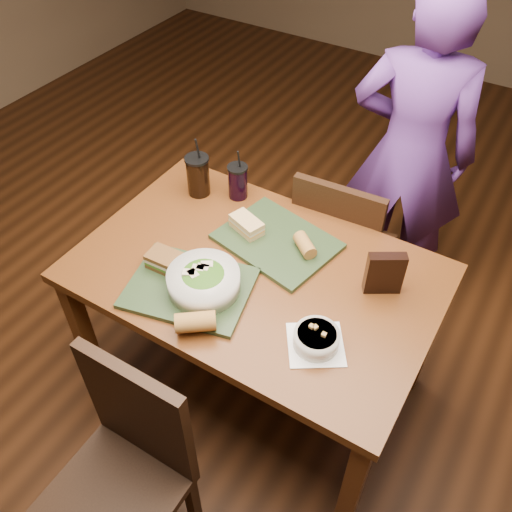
# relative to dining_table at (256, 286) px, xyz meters

# --- Properties ---
(ground) EXTENTS (6.00, 6.00, 0.00)m
(ground) POSITION_rel_dining_table_xyz_m (0.00, 0.00, -0.66)
(ground) COLOR #381C0B
(ground) RESTS_ON ground
(dining_table) EXTENTS (1.30, 0.85, 0.75)m
(dining_table) POSITION_rel_dining_table_xyz_m (0.00, 0.00, 0.00)
(dining_table) COLOR #5B2F12
(dining_table) RESTS_ON ground
(chair_near) EXTENTS (0.39, 0.39, 0.90)m
(chair_near) POSITION_rel_dining_table_xyz_m (-0.03, -0.73, -0.16)
(chair_near) COLOR black
(chair_near) RESTS_ON ground
(chair_far) EXTENTS (0.41, 0.41, 0.89)m
(chair_far) POSITION_rel_dining_table_xyz_m (0.12, 0.53, -0.17)
(chair_far) COLOR black
(chair_far) RESTS_ON ground
(diner) EXTENTS (0.64, 0.48, 1.57)m
(diner) POSITION_rel_dining_table_xyz_m (0.23, 0.95, 0.13)
(diner) COLOR #62328B
(diner) RESTS_ON ground
(tray_near) EXTENTS (0.48, 0.41, 0.02)m
(tray_near) POSITION_rel_dining_table_xyz_m (-0.15, -0.20, 0.10)
(tray_near) COLOR #26381D
(tray_near) RESTS_ON dining_table
(tray_far) EXTENTS (0.48, 0.40, 0.02)m
(tray_far) POSITION_rel_dining_table_xyz_m (-0.01, 0.16, 0.10)
(tray_far) COLOR #26381D
(tray_far) RESTS_ON dining_table
(salad_bowl) EXTENTS (0.25, 0.25, 0.08)m
(salad_bowl) POSITION_rel_dining_table_xyz_m (-0.10, -0.18, 0.15)
(salad_bowl) COLOR silver
(salad_bowl) RESTS_ON tray_near
(soup_bowl) EXTENTS (0.24, 0.24, 0.07)m
(soup_bowl) POSITION_rel_dining_table_xyz_m (0.34, -0.18, 0.12)
(soup_bowl) COLOR white
(soup_bowl) RESTS_ON dining_table
(sandwich_near) EXTENTS (0.13, 0.09, 0.06)m
(sandwich_near) POSITION_rel_dining_table_xyz_m (-0.28, -0.17, 0.14)
(sandwich_near) COLOR #593819
(sandwich_near) RESTS_ON tray_near
(sandwich_far) EXTENTS (0.15, 0.11, 0.05)m
(sandwich_far) POSITION_rel_dining_table_xyz_m (-0.13, 0.15, 0.14)
(sandwich_far) COLOR tan
(sandwich_far) RESTS_ON tray_far
(baguette_near) EXTENTS (0.14, 0.13, 0.07)m
(baguette_near) POSITION_rel_dining_table_xyz_m (-0.02, -0.34, 0.14)
(baguette_near) COLOR #AD7533
(baguette_near) RESTS_ON tray_near
(baguette_far) EXTENTS (0.12, 0.11, 0.05)m
(baguette_far) POSITION_rel_dining_table_xyz_m (0.11, 0.16, 0.13)
(baguette_far) COLOR #AD7533
(baguette_far) RESTS_ON tray_far
(cup_cola) EXTENTS (0.10, 0.10, 0.27)m
(cup_cola) POSITION_rel_dining_table_xyz_m (-0.44, 0.26, 0.18)
(cup_cola) COLOR black
(cup_cola) RESTS_ON dining_table
(cup_berry) EXTENTS (0.08, 0.08, 0.23)m
(cup_berry) POSITION_rel_dining_table_xyz_m (-0.29, 0.33, 0.17)
(cup_berry) COLOR black
(cup_berry) RESTS_ON dining_table
(chip_bag) EXTENTS (0.13, 0.10, 0.17)m
(chip_bag) POSITION_rel_dining_table_xyz_m (0.42, 0.14, 0.17)
(chip_bag) COLOR black
(chip_bag) RESTS_ON dining_table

